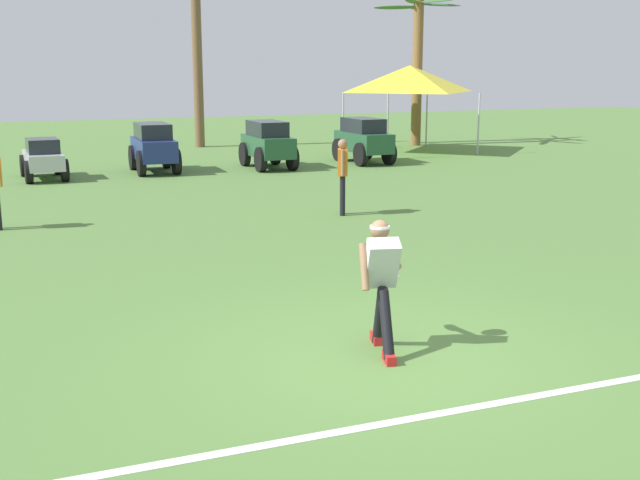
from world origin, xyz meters
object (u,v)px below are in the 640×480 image
at_px(palm_tree_left_of_centre, 418,61).
at_px(frisbee_in_flight, 390,273).
at_px(parked_car_slot_e, 268,143).
at_px(parked_car_slot_d, 154,146).
at_px(palm_tree_right_of_centre, 417,50).
at_px(teammate_midfield, 343,169).
at_px(parked_car_slot_c, 43,158).
at_px(palm_tree_far_left, 197,47).
at_px(event_tent, 410,79).
at_px(parked_car_slot_f, 363,139).
at_px(frisbee_thrower, 382,279).

bearing_deg(palm_tree_left_of_centre, frisbee_in_flight, -120.23).
xyz_separation_m(frisbee_in_flight, parked_car_slot_e, (3.73, 14.94, 0.02)).
bearing_deg(frisbee_in_flight, parked_car_slot_d, 88.50).
bearing_deg(parked_car_slot_d, parked_car_slot_e, -6.79).
distance_m(parked_car_slot_d, palm_tree_right_of_centre, 12.66).
distance_m(teammate_midfield, parked_car_slot_e, 7.96).
bearing_deg(parked_car_slot_c, teammate_midfield, -56.64).
bearing_deg(palm_tree_far_left, parked_car_slot_c, -131.39).
xyz_separation_m(parked_car_slot_e, palm_tree_far_left, (-0.27, 7.04, 2.92)).
bearing_deg(palm_tree_left_of_centre, parked_car_slot_e, -149.63).
bearing_deg(palm_tree_right_of_centre, palm_tree_far_left, 168.03).
relative_size(parked_car_slot_c, palm_tree_far_left, 0.35).
distance_m(frisbee_in_flight, parked_car_slot_d, 15.34).
relative_size(parked_car_slot_d, parked_car_slot_e, 1.01).
relative_size(parked_car_slot_c, event_tent, 0.60).
bearing_deg(parked_car_slot_f, frisbee_thrower, -115.19).
bearing_deg(teammate_midfield, parked_car_slot_c, 123.36).
relative_size(frisbee_in_flight, parked_car_slot_c, 0.13).
bearing_deg(palm_tree_far_left, parked_car_slot_d, -114.74).
height_order(frisbee_in_flight, palm_tree_far_left, palm_tree_far_left).
relative_size(frisbee_in_flight, palm_tree_left_of_centre, 0.05).
bearing_deg(parked_car_slot_d, palm_tree_far_left, 65.26).
bearing_deg(parked_car_slot_f, event_tent, 39.07).
height_order(parked_car_slot_e, event_tent, event_tent).
relative_size(frisbee_thrower, palm_tree_far_left, 0.22).
height_order(frisbee_thrower, palm_tree_left_of_centre, palm_tree_left_of_centre).
distance_m(frisbee_thrower, parked_car_slot_d, 15.75).
relative_size(palm_tree_right_of_centre, event_tent, 1.70).
bearing_deg(parked_car_slot_e, palm_tree_right_of_centre, 33.48).
distance_m(frisbee_thrower, parked_car_slot_c, 15.62).
xyz_separation_m(parked_car_slot_d, parked_car_slot_f, (6.55, -0.30, 0.00)).
height_order(frisbee_in_flight, parked_car_slot_e, parked_car_slot_e).
distance_m(parked_car_slot_f, palm_tree_right_of_centre, 7.61).
bearing_deg(palm_tree_right_of_centre, event_tent, -123.29).
bearing_deg(palm_tree_far_left, frisbee_in_flight, -98.95).
bearing_deg(frisbee_thrower, palm_tree_right_of_centre, 59.74).
bearing_deg(parked_car_slot_e, event_tent, 21.93).
distance_m(teammate_midfield, palm_tree_far_left, 15.19).
xyz_separation_m(teammate_midfield, palm_tree_far_left, (0.85, 14.92, 2.72)).
distance_m(frisbee_in_flight, palm_tree_far_left, 22.45).
xyz_separation_m(parked_car_slot_c, event_tent, (12.53, 2.37, 1.99)).
bearing_deg(parked_car_slot_d, palm_tree_left_of_centre, 20.33).
xyz_separation_m(parked_car_slot_e, palm_tree_left_of_centre, (7.56, 4.43, 2.44)).
distance_m(parked_car_slot_c, parked_car_slot_e, 6.38).
bearing_deg(teammate_midfield, palm_tree_far_left, 86.75).
distance_m(teammate_midfield, event_tent, 12.75).
height_order(palm_tree_far_left, event_tent, palm_tree_far_left).
distance_m(parked_car_slot_c, parked_car_slot_f, 9.60).
relative_size(palm_tree_far_left, event_tent, 1.74).
relative_size(teammate_midfield, event_tent, 0.42).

